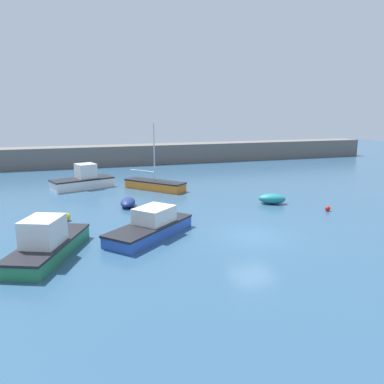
# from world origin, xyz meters

# --- Properties ---
(ground_plane) EXTENTS (120.00, 120.00, 0.20)m
(ground_plane) POSITION_xyz_m (0.00, 0.00, -0.10)
(ground_plane) COLOR #2D5170
(harbor_breakwater) EXTENTS (66.56, 3.46, 2.49)m
(harbor_breakwater) POSITION_xyz_m (0.00, 31.35, 1.24)
(harbor_breakwater) COLOR #66605B
(harbor_breakwater) RESTS_ON ground_plane
(fishing_dinghy_green) EXTENTS (1.57, 2.42, 0.60)m
(fishing_dinghy_green) POSITION_xyz_m (-5.70, 8.82, 0.30)
(fishing_dinghy_green) COLOR navy
(fishing_dinghy_green) RESTS_ON ground_plane
(cabin_cruiser_white) EXTENTS (4.06, 6.16, 2.02)m
(cabin_cruiser_white) POSITION_xyz_m (-10.83, 0.24, 0.69)
(cabin_cruiser_white) COLOR #287A4C
(cabin_cruiser_white) RESTS_ON ground_plane
(motorboat_with_cabin) EXTENTS (5.69, 5.33, 1.59)m
(motorboat_with_cabin) POSITION_xyz_m (-5.45, 1.76, 0.58)
(motorboat_with_cabin) COLOR #2D56B7
(motorboat_with_cabin) RESTS_ON ground_plane
(motorboat_grey_hull) EXTENTS (5.77, 3.76, 2.20)m
(motorboat_grey_hull) POSITION_xyz_m (-8.52, 16.78, 0.73)
(motorboat_grey_hull) COLOR white
(motorboat_grey_hull) RESTS_ON ground_plane
(dinghy_near_pier) EXTENTS (2.30, 1.90, 0.75)m
(dinghy_near_pier) POSITION_xyz_m (4.78, 6.25, 0.38)
(dinghy_near_pier) COLOR teal
(dinghy_near_pier) RESTS_ON ground_plane
(sailboat_tall_mast) EXTENTS (4.96, 5.39, 5.85)m
(sailboat_tall_mast) POSITION_xyz_m (-2.50, 14.11, 0.43)
(sailboat_tall_mast) COLOR orange
(sailboat_tall_mast) RESTS_ON ground_plane
(mooring_buoy_yellow) EXTENTS (0.51, 0.51, 0.51)m
(mooring_buoy_yellow) POSITION_xyz_m (-9.99, 6.35, 0.25)
(mooring_buoy_yellow) COLOR yellow
(mooring_buoy_yellow) RESTS_ON ground_plane
(mooring_buoy_red) EXTENTS (0.37, 0.37, 0.37)m
(mooring_buoy_red) POSITION_xyz_m (7.38, 3.11, 0.18)
(mooring_buoy_red) COLOR red
(mooring_buoy_red) RESTS_ON ground_plane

